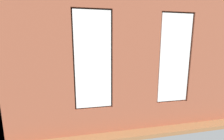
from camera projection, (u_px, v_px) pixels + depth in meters
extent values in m
cube|color=#99663D|center=(112.00, 94.00, 6.48)|extent=(6.60, 6.24, 0.10)
cube|color=#9E5138|center=(215.00, 60.00, 3.95)|extent=(1.58, 0.16, 3.36)
cube|color=#9E5138|center=(135.00, 62.00, 3.53)|extent=(1.13, 0.16, 3.36)
cube|color=#9E5138|center=(34.00, 65.00, 3.11)|extent=(1.58, 0.16, 3.36)
cube|color=#9E5138|center=(170.00, 112.00, 3.96)|extent=(0.86, 0.16, 0.63)
cube|color=#9E5138|center=(178.00, 0.00, 3.47)|extent=(0.86, 0.16, 0.53)
cube|color=white|center=(175.00, 59.00, 3.67)|extent=(0.80, 0.03, 2.14)
cube|color=#38281E|center=(173.00, 59.00, 3.73)|extent=(0.86, 0.04, 2.20)
cube|color=#9E5138|center=(94.00, 120.00, 3.58)|extent=(0.86, 0.16, 0.63)
cube|color=white|center=(93.00, 61.00, 3.29)|extent=(0.80, 0.03, 2.14)
cube|color=#38281E|center=(93.00, 61.00, 3.35)|extent=(0.86, 0.04, 2.20)
cube|color=#A87547|center=(133.00, 104.00, 3.81)|extent=(3.05, 0.24, 0.06)
cube|color=black|center=(135.00, 41.00, 3.53)|extent=(0.44, 0.03, 0.58)
cube|color=teal|center=(134.00, 41.00, 3.54)|extent=(0.38, 0.01, 0.52)
cube|color=white|center=(34.00, 56.00, 5.42)|extent=(0.10, 5.24, 3.36)
cube|color=black|center=(96.00, 111.00, 4.29)|extent=(1.87, 0.85, 0.42)
cube|color=black|center=(97.00, 102.00, 3.91)|extent=(1.87, 0.24, 0.38)
cube|color=black|center=(124.00, 98.00, 4.40)|extent=(0.22, 0.85, 0.24)
cube|color=black|center=(66.00, 103.00, 4.08)|extent=(0.22, 0.85, 0.24)
cube|color=black|center=(108.00, 100.00, 4.35)|extent=(0.66, 0.65, 0.12)
cube|color=black|center=(83.00, 102.00, 4.22)|extent=(0.66, 0.65, 0.12)
cube|color=black|center=(167.00, 89.00, 6.35)|extent=(1.01, 1.91, 0.42)
cube|color=black|center=(174.00, 79.00, 6.37)|extent=(0.40, 1.86, 0.38)
cube|color=black|center=(157.00, 78.00, 7.06)|extent=(0.87, 0.29, 0.24)
cube|color=black|center=(181.00, 87.00, 5.53)|extent=(0.87, 0.29, 0.24)
cube|color=black|center=(162.00, 81.00, 6.62)|extent=(0.70, 0.70, 0.12)
cube|color=black|center=(172.00, 85.00, 5.96)|extent=(0.70, 0.70, 0.12)
cube|color=#A87547|center=(104.00, 83.00, 6.45)|extent=(1.23, 0.86, 0.04)
cube|color=#A87547|center=(115.00, 85.00, 6.95)|extent=(0.07, 0.07, 0.39)
cube|color=#A87547|center=(91.00, 87.00, 6.74)|extent=(0.07, 0.07, 0.39)
cube|color=#A87547|center=(119.00, 90.00, 6.23)|extent=(0.07, 0.07, 0.39)
cube|color=#A87547|center=(92.00, 92.00, 6.02)|extent=(0.07, 0.07, 0.39)
cylinder|color=#33567F|center=(96.00, 83.00, 6.24)|extent=(0.08, 0.08, 0.10)
cylinder|color=#B7333D|center=(104.00, 82.00, 6.44)|extent=(0.08, 0.08, 0.11)
cylinder|color=#47423D|center=(107.00, 83.00, 6.33)|extent=(0.11, 0.11, 0.08)
sphere|color=#337F38|center=(107.00, 80.00, 6.31)|extent=(0.13, 0.13, 0.13)
cube|color=#59595B|center=(100.00, 82.00, 6.52)|extent=(0.18, 0.08, 0.02)
cube|color=black|center=(43.00, 95.00, 5.35)|extent=(0.99, 0.42, 0.57)
cube|color=black|center=(42.00, 87.00, 5.29)|extent=(0.42, 0.20, 0.05)
cube|color=black|center=(42.00, 86.00, 5.28)|extent=(0.06, 0.04, 0.06)
cube|color=black|center=(42.00, 77.00, 5.23)|extent=(0.96, 0.04, 0.55)
cube|color=black|center=(42.00, 77.00, 5.25)|extent=(0.91, 0.01, 0.50)
cylinder|color=#9E5638|center=(146.00, 76.00, 8.95)|extent=(0.38, 0.38, 0.40)
cylinder|color=brown|center=(146.00, 71.00, 8.90)|extent=(0.06, 0.06, 0.15)
ellipsoid|color=#286B2D|center=(146.00, 66.00, 8.84)|extent=(0.88, 0.88, 0.55)
cylinder|color=beige|center=(201.00, 105.00, 4.79)|extent=(0.32, 0.32, 0.31)
cylinder|color=brown|center=(201.00, 100.00, 4.76)|extent=(0.05, 0.05, 0.07)
ellipsoid|color=#337F38|center=(203.00, 90.00, 4.70)|extent=(0.74, 0.74, 0.60)
cylinder|color=#9E5638|center=(146.00, 84.00, 7.63)|extent=(0.14, 0.14, 0.14)
cylinder|color=brown|center=(146.00, 81.00, 7.61)|extent=(0.02, 0.02, 0.13)
ellipsoid|color=#337F38|center=(146.00, 77.00, 7.57)|extent=(0.31, 0.31, 0.27)
cylinder|color=brown|center=(129.00, 83.00, 7.71)|extent=(0.19, 0.19, 0.21)
cylinder|color=brown|center=(129.00, 80.00, 7.69)|extent=(0.03, 0.03, 0.08)
ellipsoid|color=#3D8E42|center=(129.00, 77.00, 7.66)|extent=(0.30, 0.30, 0.22)
cylinder|color=gray|center=(142.00, 108.00, 4.56)|extent=(0.37, 0.37, 0.37)
cylinder|color=brown|center=(142.00, 96.00, 4.50)|extent=(0.07, 0.07, 0.40)
cone|color=#3D8E42|center=(134.00, 82.00, 4.39)|extent=(0.66, 0.20, 0.61)
cone|color=#3D8E42|center=(142.00, 81.00, 4.21)|extent=(0.43, 0.55, 0.69)
cone|color=#3D8E42|center=(148.00, 81.00, 4.24)|extent=(0.31, 0.55, 0.71)
cone|color=#3D8E42|center=(150.00, 80.00, 4.33)|extent=(0.55, 0.44, 0.68)
cone|color=#3D8E42|center=(148.00, 79.00, 4.54)|extent=(0.58, 0.38, 0.68)
cone|color=#3D8E42|center=(143.00, 80.00, 4.70)|extent=(0.40, 0.68, 0.58)
cone|color=#3D8E42|center=(134.00, 80.00, 4.57)|extent=(0.58, 0.58, 0.59)
cylinder|color=gray|center=(62.00, 80.00, 7.99)|extent=(0.38, 0.38, 0.38)
cylinder|color=brown|center=(61.00, 71.00, 7.91)|extent=(0.07, 0.07, 0.56)
cone|color=#286B2D|center=(58.00, 62.00, 7.80)|extent=(0.38, 0.15, 0.46)
cone|color=#286B2D|center=(60.00, 63.00, 7.69)|extent=(0.17, 0.38, 0.47)
cone|color=#286B2D|center=(63.00, 62.00, 7.77)|extent=(0.37, 0.30, 0.47)
cone|color=#286B2D|center=(64.00, 63.00, 7.94)|extent=(0.45, 0.31, 0.40)
cone|color=#286B2D|center=(61.00, 63.00, 7.99)|extent=(0.20, 0.46, 0.41)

